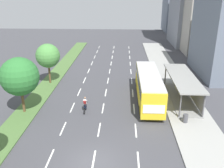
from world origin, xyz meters
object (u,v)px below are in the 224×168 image
Objects in this scene: bus at (149,85)px; trash_bin at (185,118)px; median_tree_third at (48,56)px; cyclist at (85,105)px; bus_shelter at (184,85)px; median_tree_second at (20,77)px.

bus reaches higher than trash_bin.
cyclist is at bearing -53.38° from median_tree_third.
median_tree_third reaches higher than bus.
bus_shelter is 18.63m from median_tree_second.
median_tree_third is 19.99m from trash_bin.
bus_shelter is at bearing 13.03° from median_tree_second.
bus_shelter reaches higher than trash_bin.
trash_bin is at bearing -11.47° from cyclist.
bus is 2.02× the size of median_tree_third.
median_tree_second is 17.38m from trash_bin.
median_tree_second reaches higher than bus.
median_tree_second is 1.08× the size of median_tree_third.
median_tree_second reaches higher than bus_shelter.
trash_bin is (10.33, -2.09, -0.22)m from cyclist.
trash_bin is at bearing -32.44° from median_tree_third.
median_tree_second is (-18.02, -4.17, 2.26)m from bus_shelter.
bus is 7.93m from cyclist.
median_tree_second is 8.96m from median_tree_third.
bus_shelter is at bearing 17.92° from cyclist.
bus_shelter is at bearing -15.11° from median_tree_third.
bus is 13.28× the size of trash_bin.
cyclist is 2.14× the size of trash_bin.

